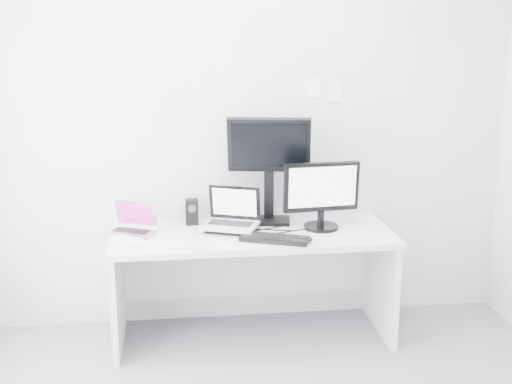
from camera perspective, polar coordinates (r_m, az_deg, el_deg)
The scene contains 11 objects.
back_wall at distance 4.50m, azimuth -0.83°, elevation 5.46°, with size 3.60×3.60×0.00m, color silver.
desk at distance 4.42m, azimuth -0.29°, elevation -7.94°, with size 1.80×0.70×0.73m, color silver.
macbook at distance 4.31m, azimuth -10.67°, elevation -2.19°, with size 0.28×0.21×0.21m, color #ABABAF.
speaker at distance 4.47m, azimuth -5.47°, elevation -1.69°, with size 0.08×0.08×0.17m, color black.
dell_laptop at distance 4.28m, azimuth -2.24°, elevation -1.52°, with size 0.34×0.27×0.29m, color silver.
rear_monitor at distance 4.42m, azimuth 1.11°, elevation 1.98°, with size 0.54×0.19×0.74m, color black.
samsung_monitor at distance 4.34m, azimuth 5.62°, elevation -0.23°, with size 0.50×0.23×0.45m, color black.
keyboard at distance 4.13m, azimuth 1.63°, elevation -4.00°, with size 0.42×0.15×0.03m, color black.
mouse at distance 4.11m, azimuth 4.01°, elevation -4.03°, with size 0.12×0.08×0.04m, color black.
wall_note_0 at distance 4.53m, azimuth 4.90°, elevation 8.92°, with size 0.10×0.00×0.14m, color white.
wall_note_1 at distance 4.57m, azimuth 6.75°, elevation 8.41°, with size 0.09×0.00×0.13m, color white.
Camera 1 is at (-0.48, -2.82, 2.03)m, focal length 47.06 mm.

